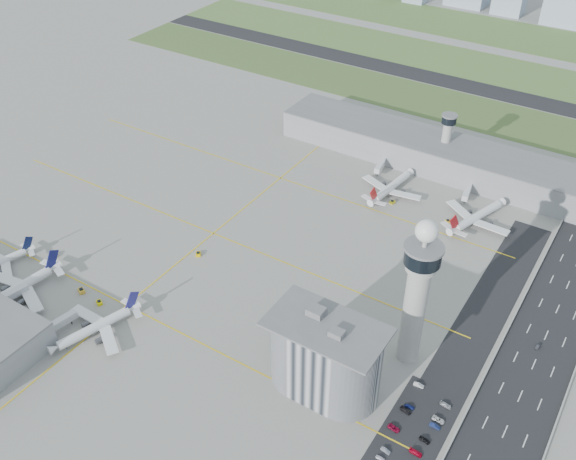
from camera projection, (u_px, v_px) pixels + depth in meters
The scene contains 43 objects.
ground at pixel (244, 299), 274.74m from camera, with size 1000.00×1000.00×0.00m, color #9C9991.
grass_strip_0 at pixel (413, 97), 435.32m from camera, with size 480.00×50.00×0.08m, color #3F592A.
grass_strip_1 at pixel (453, 61), 485.98m from camera, with size 480.00×60.00×0.08m, color #546F35.
grass_strip_2 at pixel (488, 30), 540.03m from camera, with size 480.00×70.00×0.08m, color #496730.
runway at pixel (434, 78), 460.30m from camera, with size 480.00×22.00×0.10m, color black.
highway at pixel (510, 419), 225.23m from camera, with size 28.00×500.00×0.10m, color black.
barrier_left at pixel (472, 401), 230.92m from camera, with size 0.60×500.00×1.20m, color #9E9E99.
barrier_right at pixel (551, 437), 218.87m from camera, with size 0.60×500.00×1.20m, color #9E9E99.
landside_road at pixel (432, 408), 229.23m from camera, with size 18.00×260.00×0.08m, color black.
parking_lot at pixel (414, 429), 221.98m from camera, with size 20.00×44.00×0.10m, color black.
taxiway_line_h_0 at pixel (126, 305), 271.69m from camera, with size 260.00×0.60×0.01m, color yellow.
taxiway_line_h_1 at pixel (213, 233), 312.22m from camera, with size 260.00×0.60×0.01m, color yellow.
taxiway_line_h_2 at pixel (280, 178), 352.75m from camera, with size 260.00×0.60×0.01m, color yellow.
taxiway_line_v at pixel (213, 233), 312.22m from camera, with size 0.60×260.00×0.01m, color yellow.
control_tower at pixel (418, 288), 228.18m from camera, with size 14.00×14.00×64.50m.
secondary_tower at pixel (446, 136), 351.91m from camera, with size 8.60×8.60×31.90m.
admin_building at pixel (325, 357), 228.35m from camera, with size 42.00×24.00×33.50m.
terminal_pier at pixel (459, 160), 352.78m from camera, with size 210.00×32.00×15.80m.
airplane_near_b at pixel (13, 285), 272.37m from camera, with size 45.07×38.31×12.62m, color white, non-canonical shape.
airplane_near_c at pixel (93, 324), 255.01m from camera, with size 40.92×34.78×11.46m, color white, non-canonical shape.
airplane_far_a at pixel (392, 183), 338.29m from camera, with size 41.62×35.38×11.65m, color white, non-canonical shape.
airplane_far_b at pixel (479, 212), 316.32m from camera, with size 43.60×37.06×12.21m, color white, non-canonical shape.
jet_bridge_near_2 at pixel (46, 333), 254.63m from camera, with size 14.00×3.00×5.70m, color silver, non-canonical shape.
jet_bridge_far_0 at pixel (383, 162), 361.35m from camera, with size 14.00×3.00×5.70m, color silver, non-canonical shape.
jet_bridge_far_1 at pixel (469, 188), 339.83m from camera, with size 14.00×3.00×5.70m, color silver, non-canonical shape.
tug_0 at pixel (54, 255), 297.57m from camera, with size 2.12×3.09×1.79m, color gold, non-canonical shape.
tug_1 at pixel (81, 290), 277.74m from camera, with size 2.37×3.44×2.00m, color gold, non-canonical shape.
tug_2 at pixel (99, 302), 271.94m from camera, with size 2.07×3.01×1.75m, color #F6E301, non-canonical shape.
tug_3 at pixel (198, 254), 298.21m from camera, with size 2.07×3.01×1.75m, color #F1C000, non-canonical shape.
tug_4 at pixel (392, 202), 332.60m from camera, with size 2.01×2.92×1.70m, color yellow, non-canonical shape.
tug_5 at pixel (448, 221), 319.07m from camera, with size 1.92×2.80×1.63m, color gold, non-canonical shape.
car_lot_0 at pixel (380, 458), 212.34m from camera, with size 1.28×3.18×1.08m, color silver.
car_lot_1 at pixel (385, 450), 214.61m from camera, with size 1.21×3.47×1.14m, color gray.
car_lot_2 at pixel (394, 428), 221.68m from camera, with size 2.04×4.42×1.23m, color maroon.
car_lot_3 at pixel (406, 410), 227.61m from camera, with size 1.74×4.28×1.24m, color black.
car_lot_4 at pixel (410, 407), 228.94m from camera, with size 1.42×3.53×1.20m, color navy.
car_lot_5 at pixel (419, 385), 236.68m from camera, with size 1.37×3.93×1.29m, color white.
car_lot_7 at pixel (416, 452), 213.89m from camera, with size 1.85×4.54×1.32m, color #B50622.
car_lot_8 at pixel (425, 440), 217.85m from camera, with size 1.55×3.86×1.31m, color black.
car_lot_9 at pixel (435, 426), 222.35m from camera, with size 1.34×3.85×1.27m, color navy.
car_lot_10 at pixel (438, 420), 224.42m from camera, with size 2.10×4.55×1.26m, color silver.
car_lot_11 at pixel (446, 405), 229.47m from camera, with size 1.74×4.28×1.24m, color #9EA0A5.
car_hw_1 at pixel (538, 346), 252.21m from camera, with size 1.19×3.41×1.12m, color #24252B.
Camera 1 is at (124.53, -160.50, 188.28)m, focal length 40.00 mm.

